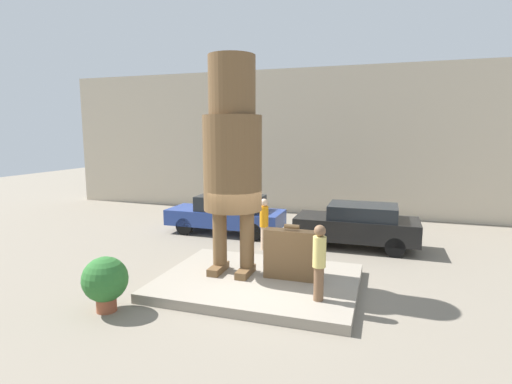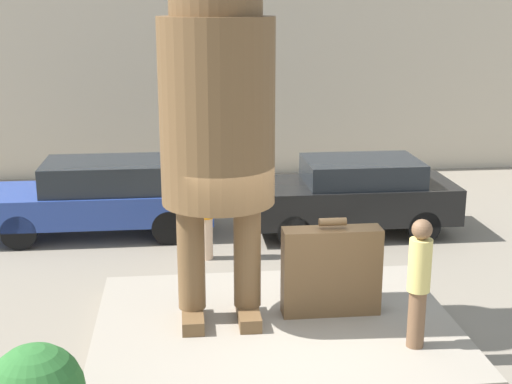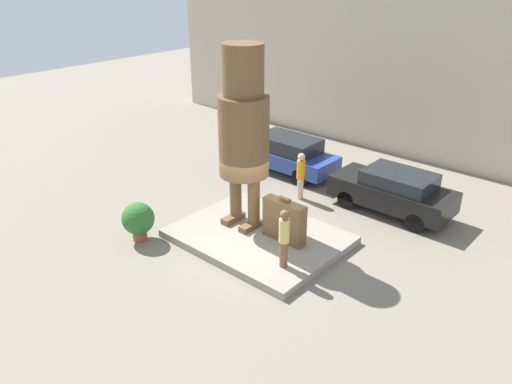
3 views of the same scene
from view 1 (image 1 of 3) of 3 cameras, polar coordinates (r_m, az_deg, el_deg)
The scene contains 10 objects.
ground_plane at distance 10.79m, azimuth 0.33°, elevation -13.33°, with size 60.00×60.00×0.00m, color gray.
pedestal at distance 10.75m, azimuth 0.33°, elevation -12.74°, with size 5.08×3.89×0.24m.
building_backdrop at distance 19.94m, azimuth 9.30°, elevation 7.04°, with size 28.00×0.60×7.08m.
statue_figure at distance 10.48m, azimuth -3.39°, elevation 6.10°, with size 1.54×1.54×5.71m.
giant_suitcase at distance 10.49m, azimuth 5.09°, elevation -8.86°, with size 1.42×0.38×1.44m.
tourist at distance 9.16m, azimuth 9.02°, elevation -9.50°, with size 0.30×0.30×1.75m.
parked_car_blue at distance 16.01m, azimuth -4.18°, elevation -3.04°, with size 4.62×1.71×1.53m.
parked_car_black at distance 14.47m, azimuth 14.30°, elevation -4.52°, with size 4.19×1.75×1.54m.
planter_pot at distance 9.78m, azimuth -20.74°, elevation -11.75°, with size 1.02×1.02×1.26m.
worker_hivis at distance 13.76m, azimuth 1.16°, elevation -4.27°, with size 0.30×0.30×1.78m.
Camera 1 is at (3.04, -9.55, 4.02)m, focal length 28.00 mm.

